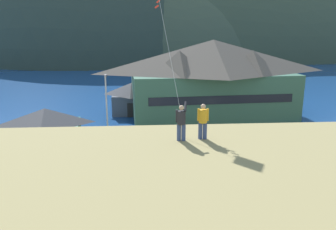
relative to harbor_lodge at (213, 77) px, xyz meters
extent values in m
plane|color=#66604C|center=(-8.38, -22.89, -5.89)|extent=(600.00, 600.00, 0.00)
cube|color=slate|center=(-8.38, -17.89, -5.84)|extent=(40.00, 20.00, 0.10)
cube|color=navy|center=(-8.38, 37.11, -5.87)|extent=(360.00, 84.00, 0.03)
ellipsoid|color=#2D3D33|center=(-31.10, 93.00, -5.89)|extent=(93.83, 71.63, 92.57)
ellipsoid|color=#42513D|center=(-14.57, 89.35, -5.89)|extent=(141.35, 51.45, 68.57)
ellipsoid|color=#42513D|center=(-3.00, 96.62, -5.89)|extent=(145.53, 55.15, 91.05)
ellipsoid|color=#3D4C38|center=(21.88, 91.83, -5.89)|extent=(149.33, 47.76, 78.39)
cube|color=#38604C|center=(-0.01, 0.12, -2.64)|extent=(23.33, 11.77, 6.49)
cube|color=black|center=(0.37, -4.96, -2.32)|extent=(19.20, 1.51, 1.10)
pyramid|color=#60564C|center=(-0.01, 0.12, 2.87)|extent=(24.76, 12.88, 4.55)
pyramid|color=#60564C|center=(-4.96, -2.02, 2.21)|extent=(5.96, 5.96, 3.19)
pyramid|color=#60564C|center=(5.20, -1.26, 2.21)|extent=(5.96, 5.96, 3.19)
cube|color=#338475|center=(-19.12, -15.18, -4.07)|extent=(6.62, 5.14, 3.63)
pyramid|color=#47474C|center=(-19.12, -15.18, -1.48)|extent=(7.16, 5.64, 1.55)
cube|color=black|center=(-18.84, -17.41, -4.62)|extent=(1.10, 0.19, 2.54)
cube|color=#474C56|center=(-11.64, 2.90, -4.39)|extent=(5.66, 4.96, 2.99)
pyramid|color=#47474C|center=(-11.64, 2.90, -2.05)|extent=(6.12, 5.46, 1.70)
cube|color=black|center=(-11.69, 0.44, -4.84)|extent=(1.10, 0.08, 2.09)
cube|color=#70604C|center=(-9.46, 12.90, -5.54)|extent=(3.20, 13.45, 0.70)
cube|color=silver|center=(-13.18, 11.48, -5.44)|extent=(3.38, 8.62, 0.90)
cube|color=white|center=(-13.18, 11.48, -4.91)|extent=(3.28, 8.36, 0.16)
cube|color=silver|center=(-13.23, 10.85, -4.28)|extent=(2.09, 2.68, 1.10)
cube|color=#A8A399|center=(-6.19, 12.34, -5.44)|extent=(2.59, 6.13, 0.90)
cube|color=#B7B2A8|center=(-6.19, 12.34, -4.91)|extent=(2.52, 5.95, 0.16)
cube|color=silver|center=(-6.24, 11.90, -4.28)|extent=(1.53, 1.93, 1.10)
cube|color=silver|center=(-12.33, -22.66, -5.07)|extent=(4.24, 1.89, 0.80)
cube|color=beige|center=(-12.48, -22.66, -4.32)|extent=(2.13, 1.64, 0.70)
cube|color=black|center=(-12.48, -22.66, -4.35)|extent=(2.18, 1.68, 0.32)
cylinder|color=black|center=(-10.98, -23.61, -5.47)|extent=(0.64, 0.23, 0.64)
cylinder|color=black|center=(-10.94, -21.78, -5.47)|extent=(0.64, 0.23, 0.64)
cylinder|color=black|center=(-13.71, -23.55, -5.47)|extent=(0.64, 0.23, 0.64)
cylinder|color=black|center=(-13.67, -21.72, -5.47)|extent=(0.64, 0.23, 0.64)
cube|color=black|center=(-19.86, -21.53, -5.07)|extent=(4.35, 2.19, 0.80)
cube|color=black|center=(-20.01, -21.54, -4.32)|extent=(2.24, 1.79, 0.70)
cube|color=black|center=(-20.01, -21.54, -4.35)|extent=(2.29, 1.83, 0.32)
cylinder|color=black|center=(-18.41, -22.31, -5.47)|extent=(0.66, 0.28, 0.64)
cylinder|color=black|center=(-18.59, -20.48, -5.47)|extent=(0.66, 0.28, 0.64)
cylinder|color=black|center=(-21.30, -20.74, -5.47)|extent=(0.66, 0.28, 0.64)
cylinder|color=black|center=(-23.26, -15.94, -5.47)|extent=(0.65, 0.24, 0.64)
cube|color=silver|center=(2.74, -15.63, -5.07)|extent=(4.29, 2.03, 0.80)
cube|color=beige|center=(2.89, -15.63, -4.32)|extent=(2.19, 1.71, 0.70)
cube|color=black|center=(2.89, -15.63, -4.35)|extent=(2.23, 1.75, 0.32)
cylinder|color=black|center=(1.33, -14.79, -5.47)|extent=(0.65, 0.26, 0.64)
cylinder|color=black|center=(1.43, -16.63, -5.47)|extent=(0.65, 0.26, 0.64)
cylinder|color=black|center=(4.05, -14.64, -5.47)|extent=(0.65, 0.26, 0.64)
cylinder|color=black|center=(4.16, -16.47, -5.47)|extent=(0.65, 0.26, 0.64)
cube|color=black|center=(-3.09, -22.96, -5.07)|extent=(4.26, 1.94, 0.80)
cube|color=black|center=(-3.24, -22.96, -4.32)|extent=(2.15, 1.67, 0.70)
cube|color=black|center=(-3.24, -22.96, -4.35)|extent=(2.19, 1.70, 0.32)
cylinder|color=black|center=(-1.70, -23.83, -5.47)|extent=(0.65, 0.24, 0.64)
cylinder|color=black|center=(-1.76, -21.99, -5.47)|extent=(0.65, 0.24, 0.64)
cylinder|color=black|center=(-4.43, -23.92, -5.47)|extent=(0.65, 0.24, 0.64)
cylinder|color=black|center=(-4.49, -22.08, -5.47)|extent=(0.65, 0.24, 0.64)
cube|color=silver|center=(-6.06, -16.56, -5.07)|extent=(4.36, 2.21, 0.80)
cube|color=beige|center=(-5.91, -16.57, -4.32)|extent=(2.25, 1.80, 0.70)
cube|color=black|center=(-5.91, -16.57, -4.35)|extent=(2.29, 1.84, 0.32)
cylinder|color=black|center=(-7.33, -15.51, -5.47)|extent=(0.66, 0.28, 0.64)
cylinder|color=black|center=(-7.51, -17.34, -5.47)|extent=(0.66, 0.28, 0.64)
cylinder|color=black|center=(-4.61, -15.78, -5.47)|extent=(0.66, 0.28, 0.64)
cylinder|color=black|center=(-4.79, -17.61, -5.47)|extent=(0.66, 0.28, 0.64)
cube|color=#236633|center=(-11.49, -15.64, -5.07)|extent=(4.32, 2.11, 0.80)
cube|color=#1E562B|center=(-11.64, -15.63, -4.32)|extent=(2.21, 1.75, 0.70)
cube|color=black|center=(-11.64, -15.63, -4.35)|extent=(2.26, 1.79, 0.32)
cylinder|color=black|center=(-10.20, -16.66, -5.47)|extent=(0.65, 0.27, 0.64)
cylinder|color=black|center=(-10.06, -14.83, -5.47)|extent=(0.65, 0.27, 0.64)
cylinder|color=black|center=(-12.92, -16.45, -5.47)|extent=(0.65, 0.27, 0.64)
cylinder|color=black|center=(-12.79, -14.62, -5.47)|extent=(0.65, 0.27, 0.64)
cube|color=#236633|center=(2.65, -21.69, -5.07)|extent=(4.25, 1.93, 0.80)
cube|color=#1E562B|center=(2.80, -21.69, -4.32)|extent=(2.15, 1.67, 0.70)
cube|color=black|center=(2.80, -21.69, -4.35)|extent=(2.19, 1.70, 0.32)
cylinder|color=black|center=(1.32, -20.73, -5.47)|extent=(0.65, 0.24, 0.64)
cylinder|color=black|center=(1.26, -22.56, -5.47)|extent=(0.65, 0.24, 0.64)
cylinder|color=black|center=(4.05, -20.81, -5.47)|extent=(0.65, 0.24, 0.64)
cylinder|color=black|center=(3.99, -22.65, -5.47)|extent=(0.65, 0.24, 0.64)
cylinder|color=#ADADB2|center=(-13.61, -12.39, -1.88)|extent=(0.16, 0.16, 7.82)
cube|color=#4C4C51|center=(-13.61, -12.04, 1.93)|extent=(0.24, 0.70, 0.20)
cylinder|color=#384770|center=(-7.94, -31.31, 1.77)|extent=(0.20, 0.20, 0.82)
cylinder|color=#384770|center=(-7.72, -31.35, 1.77)|extent=(0.20, 0.20, 0.82)
cylinder|color=#232328|center=(-7.83, -31.33, 2.50)|extent=(0.40, 0.40, 0.64)
sphere|color=tan|center=(-7.83, -31.33, 2.98)|extent=(0.24, 0.24, 0.24)
cylinder|color=#232328|center=(-7.62, -31.18, 3.00)|extent=(0.20, 0.57, 0.43)
cylinder|color=#232328|center=(-8.04, -31.30, 2.57)|extent=(0.11, 0.11, 0.60)
cylinder|color=#384770|center=(-6.87, -31.13, 1.77)|extent=(0.20, 0.20, 0.82)
cylinder|color=#384770|center=(-6.65, -31.15, 1.77)|extent=(0.20, 0.20, 0.82)
cylinder|color=gold|center=(-6.76, -31.14, 2.50)|extent=(0.40, 0.40, 0.64)
sphere|color=tan|center=(-6.76, -31.14, 2.98)|extent=(0.24, 0.24, 0.24)
cylinder|color=gold|center=(-6.98, -31.12, 2.57)|extent=(0.11, 0.11, 0.60)
cylinder|color=gold|center=(-6.54, -31.16, 2.57)|extent=(0.11, 0.11, 0.60)
cube|color=red|center=(-8.63, -24.84, 8.23)|extent=(0.27, 0.02, 0.27)
cube|color=red|center=(-8.72, -24.84, 7.91)|extent=(0.29, 0.02, 0.24)
cylinder|color=silver|center=(-8.19, -27.94, 5.44)|extent=(1.24, 6.31, 8.16)
camera|label=1|loc=(-9.47, -46.37, 6.56)|focal=35.42mm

